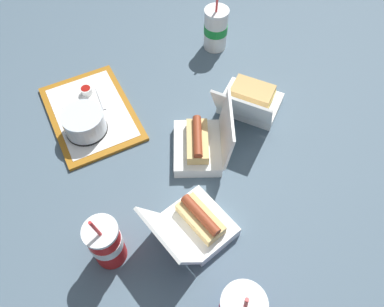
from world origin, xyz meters
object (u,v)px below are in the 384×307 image
(cake_container, at_px, (85,123))
(clamshell_sandwich_right, at_px, (250,101))
(ketchup_cup, at_px, (86,90))
(plastic_fork, at_px, (101,98))
(food_tray, at_px, (91,113))
(clamshell_hotdog_corner, at_px, (197,224))
(clamshell_hotdog_front, at_px, (201,144))
(soda_cup_center, at_px, (216,29))
(soda_cup_corner, at_px, (106,243))

(cake_container, height_order, clamshell_sandwich_right, clamshell_sandwich_right)
(ketchup_cup, bearing_deg, cake_container, -23.92)
(plastic_fork, distance_m, clamshell_sandwich_right, 0.50)
(cake_container, bearing_deg, plastic_fork, 136.47)
(food_tray, bearing_deg, ketchup_cup, 164.19)
(cake_container, relative_size, clamshell_hotdog_corner, 0.59)
(clamshell_hotdog_front, xyz_separation_m, soda_cup_center, (-0.38, 0.32, 0.04))
(food_tray, distance_m, plastic_fork, 0.07)
(soda_cup_corner, bearing_deg, clamshell_sandwich_right, 108.49)
(plastic_fork, height_order, clamshell_sandwich_right, clamshell_sandwich_right)
(clamshell_sandwich_right, xyz_separation_m, soda_cup_corner, (0.20, -0.61, 0.04))
(soda_cup_center, bearing_deg, ketchup_cup, -92.93)
(clamshell_hotdog_front, bearing_deg, soda_cup_center, 140.22)
(cake_container, bearing_deg, soda_cup_center, 101.71)
(clamshell_sandwich_right, bearing_deg, food_tray, -120.39)
(cake_container, xyz_separation_m, clamshell_hotdog_corner, (0.47, 0.11, -0.01))
(plastic_fork, xyz_separation_m, clamshell_hotdog_front, (0.36, 0.17, 0.03))
(ketchup_cup, relative_size, clamshell_hotdog_corner, 0.18)
(clamshell_hotdog_front, bearing_deg, cake_container, -134.50)
(cake_container, distance_m, ketchup_cup, 0.16)
(food_tray, distance_m, ketchup_cup, 0.09)
(food_tray, xyz_separation_m, ketchup_cup, (-0.08, 0.02, 0.02))
(food_tray, relative_size, soda_cup_corner, 1.76)
(food_tray, height_order, cake_container, cake_container)
(plastic_fork, xyz_separation_m, soda_cup_corner, (0.51, -0.21, 0.07))
(food_tray, height_order, clamshell_sandwich_right, clamshell_sandwich_right)
(clamshell_hotdog_front, distance_m, soda_cup_center, 0.50)
(clamshell_hotdog_front, relative_size, soda_cup_center, 1.13)
(cake_container, relative_size, ketchup_cup, 3.32)
(cake_container, relative_size, clamshell_sandwich_right, 0.48)
(food_tray, distance_m, clamshell_sandwich_right, 0.53)
(clamshell_sandwich_right, xyz_separation_m, clamshell_hotdog_corner, (0.27, -0.38, -0.00))
(clamshell_sandwich_right, distance_m, clamshell_hotdog_corner, 0.47)
(plastic_fork, bearing_deg, clamshell_hotdog_corner, 11.89)
(cake_container, bearing_deg, food_tray, 146.44)
(food_tray, distance_m, soda_cup_corner, 0.50)
(plastic_fork, height_order, soda_cup_corner, soda_cup_corner)
(cake_container, bearing_deg, soda_cup_corner, -15.40)
(clamshell_hotdog_front, relative_size, soda_cup_corner, 1.11)
(ketchup_cup, xyz_separation_m, soda_cup_center, (0.03, 0.51, 0.05))
(clamshell_hotdog_front, relative_size, clamshell_sandwich_right, 0.90)
(clamshell_hotdog_front, height_order, soda_cup_center, soda_cup_center)
(cake_container, xyz_separation_m, clamshell_sandwich_right, (0.20, 0.49, -0.00))
(soda_cup_center, bearing_deg, plastic_fork, -87.60)
(clamshell_hotdog_front, bearing_deg, plastic_fork, -154.79)
(clamshell_sandwich_right, bearing_deg, clamshell_hotdog_front, -76.40)
(plastic_fork, bearing_deg, cake_container, -33.30)
(cake_container, relative_size, soda_cup_corner, 0.59)
(cake_container, distance_m, soda_cup_center, 0.59)
(clamshell_sandwich_right, bearing_deg, ketchup_cup, -129.24)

